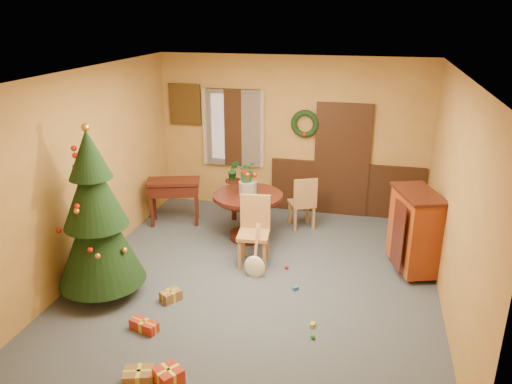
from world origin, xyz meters
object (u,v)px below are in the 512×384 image
(dining_table, at_px, (248,208))
(christmas_tree, at_px, (96,218))
(chair_near, at_px, (254,228))
(sideboard, at_px, (414,229))
(writing_desk, at_px, (174,191))

(dining_table, distance_m, christmas_tree, 2.67)
(dining_table, bearing_deg, chair_near, -69.38)
(chair_near, bearing_deg, dining_table, 110.62)
(sideboard, bearing_deg, christmas_tree, -158.24)
(sideboard, bearing_deg, writing_desk, 168.21)
(writing_desk, xyz_separation_m, sideboard, (4.05, -0.85, 0.05))
(chair_near, bearing_deg, writing_desk, 147.16)
(christmas_tree, distance_m, sideboard, 4.43)
(chair_near, distance_m, christmas_tree, 2.30)
(dining_table, height_order, chair_near, chair_near)
(writing_desk, bearing_deg, sideboard, -11.79)
(dining_table, bearing_deg, sideboard, -11.15)
(dining_table, height_order, christmas_tree, christmas_tree)
(christmas_tree, bearing_deg, dining_table, 55.48)
(chair_near, distance_m, writing_desk, 2.07)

